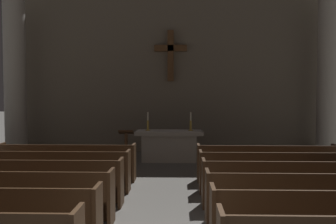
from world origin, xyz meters
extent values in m
cube|color=#422B19|center=(-0.82, 1.09, 0.47)|extent=(0.06, 0.50, 0.95)
cube|color=#422B19|center=(-2.54, 2.21, 0.42)|extent=(3.39, 0.40, 0.05)
cube|color=#422B19|center=(-2.54, 1.99, 0.70)|extent=(3.39, 0.05, 0.50)
cube|color=#422B19|center=(-2.54, 2.39, 0.20)|extent=(3.39, 0.04, 0.40)
cube|color=#422B19|center=(-0.82, 2.19, 0.47)|extent=(0.06, 0.50, 0.95)
cube|color=#422B19|center=(-2.54, 3.32, 0.42)|extent=(3.39, 0.40, 0.05)
cube|color=#422B19|center=(-2.54, 3.09, 0.70)|extent=(3.39, 0.05, 0.50)
cube|color=#422B19|center=(-2.54, 3.50, 0.20)|extent=(3.39, 0.04, 0.40)
cube|color=#422B19|center=(-0.82, 3.30, 0.47)|extent=(0.06, 0.50, 0.95)
cube|color=#422B19|center=(-2.54, 4.43, 0.42)|extent=(3.39, 0.40, 0.05)
cube|color=#422B19|center=(-2.54, 4.20, 0.70)|extent=(3.39, 0.05, 0.50)
cube|color=#422B19|center=(-2.54, 4.61, 0.20)|extent=(3.39, 0.04, 0.40)
cube|color=#422B19|center=(-0.82, 4.41, 0.47)|extent=(0.06, 0.50, 0.95)
cube|color=#422B19|center=(-2.54, 5.53, 0.42)|extent=(3.39, 0.40, 0.05)
cube|color=#422B19|center=(-2.54, 5.31, 0.70)|extent=(3.39, 0.05, 0.50)
cube|color=#422B19|center=(-2.54, 5.71, 0.20)|extent=(3.39, 0.04, 0.40)
cube|color=#422B19|center=(-0.82, 5.51, 0.47)|extent=(0.06, 0.50, 0.95)
cube|color=#422B19|center=(-4.27, 5.51, 0.47)|extent=(0.06, 0.50, 0.95)
cube|color=#422B19|center=(2.54, 1.11, 0.42)|extent=(3.39, 0.40, 0.05)
cube|color=#422B19|center=(0.82, 1.09, 0.47)|extent=(0.06, 0.50, 0.95)
cube|color=#422B19|center=(2.54, 2.21, 0.42)|extent=(3.39, 0.40, 0.05)
cube|color=#422B19|center=(2.54, 1.99, 0.70)|extent=(3.39, 0.05, 0.50)
cube|color=#422B19|center=(2.54, 2.39, 0.20)|extent=(3.39, 0.04, 0.40)
cube|color=#422B19|center=(0.82, 2.19, 0.47)|extent=(0.06, 0.50, 0.95)
cube|color=#422B19|center=(2.54, 3.32, 0.42)|extent=(3.39, 0.40, 0.05)
cube|color=#422B19|center=(2.54, 3.09, 0.70)|extent=(3.39, 0.05, 0.50)
cube|color=#422B19|center=(2.54, 3.50, 0.20)|extent=(3.39, 0.04, 0.40)
cube|color=#422B19|center=(0.82, 3.30, 0.47)|extent=(0.06, 0.50, 0.95)
cube|color=#422B19|center=(2.54, 4.43, 0.42)|extent=(3.39, 0.40, 0.05)
cube|color=#422B19|center=(2.54, 4.20, 0.70)|extent=(3.39, 0.05, 0.50)
cube|color=#422B19|center=(2.54, 4.61, 0.20)|extent=(3.39, 0.04, 0.40)
cube|color=#422B19|center=(0.82, 4.41, 0.47)|extent=(0.06, 0.50, 0.95)
cube|color=#422B19|center=(2.54, 5.53, 0.42)|extent=(3.39, 0.40, 0.05)
cube|color=#422B19|center=(2.54, 5.31, 0.70)|extent=(3.39, 0.05, 0.50)
cube|color=#422B19|center=(2.54, 5.71, 0.20)|extent=(3.39, 0.04, 0.40)
cube|color=#422B19|center=(0.82, 5.51, 0.47)|extent=(0.06, 0.50, 0.95)
cube|color=#422B19|center=(4.27, 5.51, 0.47)|extent=(0.06, 0.50, 0.95)
cube|color=#ADA89E|center=(-5.39, 9.14, 0.10)|extent=(1.05, 1.05, 0.20)
cylinder|color=#ADA89E|center=(-5.39, 9.14, 2.82)|extent=(0.75, 0.75, 5.64)
cube|color=#ADA89E|center=(5.39, 9.14, 0.10)|extent=(1.05, 1.05, 0.20)
cylinder|color=#ADA89E|center=(5.39, 9.14, 2.82)|extent=(0.75, 0.75, 5.64)
cube|color=#A8A399|center=(0.00, 8.39, 0.44)|extent=(1.76, 0.72, 0.88)
cube|color=#A8A399|center=(0.00, 8.39, 0.94)|extent=(2.20, 0.90, 0.12)
cube|color=silver|center=(0.00, 8.39, 1.00)|extent=(2.09, 0.86, 0.01)
cylinder|color=#B79338|center=(-0.70, 8.39, 1.02)|extent=(0.16, 0.16, 0.02)
cylinder|color=#B79338|center=(-0.70, 8.39, 1.18)|extent=(0.07, 0.07, 0.33)
cylinder|color=silver|center=(-0.70, 8.39, 1.48)|extent=(0.04, 0.04, 0.27)
cylinder|color=#B79338|center=(0.70, 8.39, 1.02)|extent=(0.16, 0.16, 0.02)
cylinder|color=#B79338|center=(0.70, 8.39, 1.18)|extent=(0.07, 0.07, 0.33)
cylinder|color=silver|center=(0.70, 8.39, 1.48)|extent=(0.04, 0.04, 0.27)
cube|color=#706656|center=(0.00, 10.44, 3.28)|extent=(11.98, 0.25, 6.55)
cube|color=brown|center=(0.00, 10.20, 3.60)|extent=(0.22, 0.22, 1.87)
cube|color=brown|center=(0.00, 10.20, 3.88)|extent=(1.19, 0.22, 0.22)
cylinder|color=#422B19|center=(-1.25, 7.19, 0.02)|extent=(0.36, 0.36, 0.04)
cylinder|color=#422B19|center=(-1.25, 7.19, 0.53)|extent=(0.10, 0.10, 1.05)
cube|color=#422B19|center=(-1.25, 7.19, 1.08)|extent=(0.44, 0.31, 0.15)
camera|label=1|loc=(0.36, -4.44, 2.29)|focal=42.18mm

